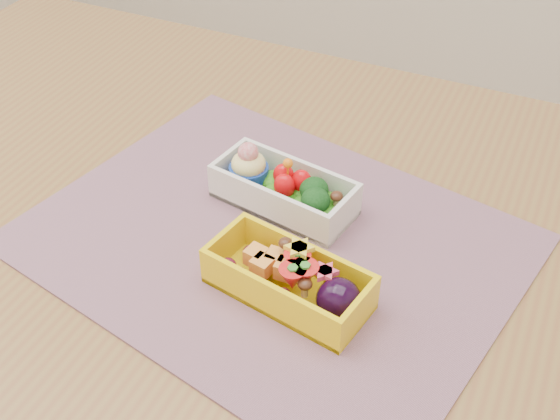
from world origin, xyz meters
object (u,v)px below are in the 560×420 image
at_px(table, 242,299).
at_px(bento_yellow, 291,279).
at_px(placemat, 271,240).
at_px(bento_white, 283,189).

relative_size(table, bento_yellow, 7.41).
bearing_deg(placemat, bento_white, 102.19).
distance_m(table, bento_yellow, 0.16).
distance_m(placemat, bento_white, 0.06).
relative_size(table, placemat, 2.56).
xyz_separation_m(table, bento_yellow, (0.09, -0.06, 0.12)).
bearing_deg(bento_yellow, placemat, 139.03).
bearing_deg(table, bento_white, 68.48).
bearing_deg(bento_white, table, -101.79).
bearing_deg(bento_white, placemat, -68.08).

